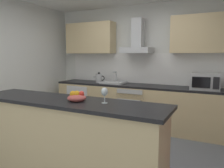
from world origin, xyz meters
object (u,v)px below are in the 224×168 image
at_px(fruit_bowl, 77,97).
at_px(refrigerator, 84,101).
at_px(oven, 134,105).
at_px(sink, 114,82).
at_px(kettle, 99,78).
at_px(microwave, 205,81).
at_px(wine_glass, 105,92).
at_px(range_hood, 137,42).

bearing_deg(fruit_bowl, refrigerator, 122.28).
distance_m(oven, sink, 0.68).
height_order(kettle, fruit_bowl, kettle).
bearing_deg(microwave, kettle, -179.85).
distance_m(refrigerator, sink, 0.93).
relative_size(kettle, wine_glass, 1.62).
bearing_deg(microwave, refrigerator, 179.46).
height_order(kettle, wine_glass, wine_glass).
bearing_deg(refrigerator, microwave, -0.54).
xyz_separation_m(kettle, fruit_bowl, (0.96, -2.18, 0.03)).
xyz_separation_m(sink, fruit_bowl, (0.61, -2.23, 0.10)).
relative_size(oven, wine_glass, 4.50).
relative_size(oven, range_hood, 1.11).
bearing_deg(oven, range_hood, 90.00).
relative_size(microwave, sink, 1.00).
bearing_deg(microwave, fruit_bowl, -119.79).
distance_m(refrigerator, fruit_bowl, 2.69).
distance_m(microwave, kettle, 2.21).
bearing_deg(kettle, range_hood, 10.98).
height_order(wine_glass, fruit_bowl, wine_glass).
distance_m(wine_glass, fruit_bowl, 0.36).
bearing_deg(wine_glass, microwave, 67.22).
relative_size(wine_glass, fruit_bowl, 0.81).
height_order(refrigerator, fruit_bowl, fruit_bowl).
distance_m(microwave, range_hood, 1.56).
bearing_deg(fruit_bowl, kettle, 113.72).
relative_size(refrigerator, fruit_bowl, 3.86).
xyz_separation_m(kettle, wine_glass, (1.31, -2.14, 0.11)).
bearing_deg(refrigerator, range_hood, 5.90).
bearing_deg(wine_glass, refrigerator, 128.81).
bearing_deg(sink, oven, -1.28).
distance_m(range_hood, fruit_bowl, 2.47).
bearing_deg(range_hood, wine_glass, -78.54).
distance_m(range_hood, wine_glass, 2.45).
bearing_deg(microwave, oven, 178.83).
xyz_separation_m(sink, kettle, (-0.35, -0.04, 0.08)).
bearing_deg(wine_glass, oven, 102.13).
height_order(oven, kettle, kettle).
bearing_deg(oven, kettle, -177.71).
bearing_deg(microwave, wine_glass, -112.78).
bearing_deg(microwave, range_hood, 173.44).
relative_size(sink, fruit_bowl, 2.27).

